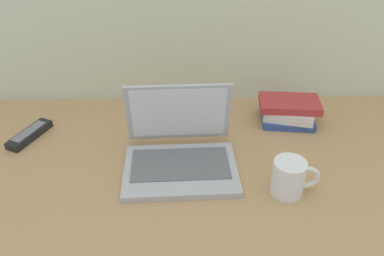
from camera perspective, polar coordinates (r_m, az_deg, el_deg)
The scene contains 5 objects.
desk at distance 1.12m, azimuth 1.66°, elevation -5.73°, with size 1.60×0.76×0.03m.
laptop at distance 1.09m, azimuth -1.80°, elevation -3.21°, with size 0.32×0.28×0.22m.
coffee_mug at distance 1.02m, azimuth 14.16°, elevation -7.07°, with size 0.12×0.08×0.10m.
remote_control_near at distance 1.31m, azimuth -22.77°, elevation -0.87°, with size 0.11×0.16×0.02m.
book_stack at distance 1.31m, azimuth 14.01°, elevation 2.47°, with size 0.20×0.16×0.08m.
Camera 1 is at (-0.05, -0.87, 0.73)m, focal length 36.24 mm.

